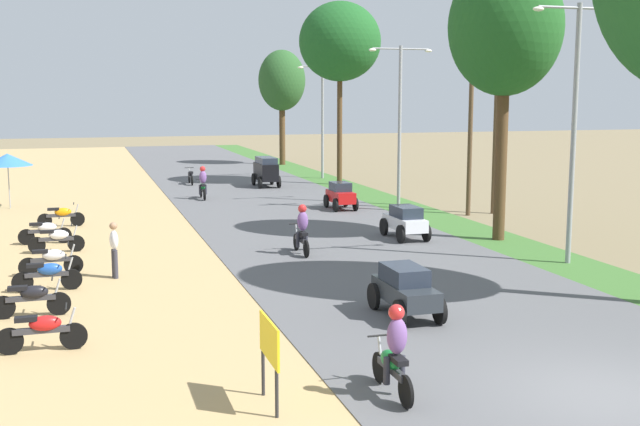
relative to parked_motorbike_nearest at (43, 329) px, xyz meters
The scene contains 28 objects.
ground_plane 10.90m from the parked_motorbike_nearest, 29.48° to the right, with size 180.00×180.00×0.00m, color #7A6B4C.
road_strip 10.90m from the parked_motorbike_nearest, 29.48° to the right, with size 9.00×140.00×0.08m, color #565659.
parked_motorbike_nearest is the anchor object (origin of this frame).
parked_motorbike_second 2.78m from the parked_motorbike_nearest, 97.34° to the left, with size 1.80×0.54×0.94m.
parked_motorbike_third 5.27m from the parked_motorbike_nearest, 91.02° to the left, with size 1.80×0.54×0.94m.
parked_motorbike_fourth 7.19m from the parked_motorbike_nearest, 90.48° to the left, with size 1.80×0.54×0.94m.
parked_motorbike_fifth 10.63m from the parked_motorbike_nearest, 90.01° to the left, with size 1.80×0.54×0.94m.
parked_motorbike_sixth 12.36m from the parked_motorbike_nearest, 92.00° to the left, with size 1.80×0.54×0.94m.
parked_motorbike_seventh 15.99m from the parked_motorbike_nearest, 89.90° to the left, with size 1.80×0.54×0.94m.
street_signboard 5.59m from the parked_motorbike_nearest, 47.20° to the right, with size 0.06×1.30×1.50m.
vendor_umbrella 22.28m from the parked_motorbike_nearest, 96.15° to the left, with size 2.20×2.20×2.52m.
pedestrian_on_shoulder 6.56m from the parked_motorbike_nearest, 75.20° to the left, with size 0.29×0.39×1.62m.
median_tree_second 18.79m from the parked_motorbike_nearest, 29.26° to the left, with size 3.99×3.99×9.94m.
median_tree_third 31.88m from the parked_motorbike_nearest, 60.54° to the left, with size 4.67×4.67×10.43m.
median_tree_fourth 43.76m from the parked_motorbike_nearest, 69.45° to the left, with size 3.47×3.47×8.45m.
streetlamp_near 16.39m from the parked_motorbike_nearest, 15.85° to the left, with size 3.16×0.20×7.90m.
streetlamp_mid 23.99m from the parked_motorbike_nearest, 49.82° to the left, with size 3.16×0.20×7.45m.
streetlamp_far 34.32m from the parked_motorbike_nearest, 63.41° to the left, with size 3.16×0.20×7.05m.
utility_pole_near 22.75m from the parked_motorbike_nearest, 40.17° to the left, with size 1.80×0.20×9.80m.
utility_pole_far 23.74m from the parked_motorbike_nearest, 38.42° to the left, with size 1.80×0.20×8.36m.
car_sedan_charcoal 8.06m from the parked_motorbike_nearest, ahead, with size 1.10×2.26×1.19m.
car_sedan_white 15.38m from the parked_motorbike_nearest, 38.62° to the left, with size 1.10×2.26×1.19m.
car_hatchback_red 21.11m from the parked_motorbike_nearest, 55.04° to the left, with size 1.04×2.00×1.23m.
car_van_black 29.07m from the parked_motorbike_nearest, 68.10° to the left, with size 1.19×2.41×1.67m.
motorbike_foreground_rider 7.33m from the parked_motorbike_nearest, 36.05° to the right, with size 0.54×1.80×1.66m.
motorbike_ahead_second 11.06m from the parked_motorbike_nearest, 46.08° to the left, with size 0.54×1.80×1.66m.
motorbike_ahead_third 23.55m from the parked_motorbike_nearest, 73.72° to the left, with size 0.54×1.80×1.66m.
motorbike_ahead_fourth 30.20m from the parked_motorbike_nearest, 76.82° to the left, with size 0.54×1.80×0.94m.
Camera 1 is at (-8.54, -11.04, 5.26)m, focal length 44.13 mm.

